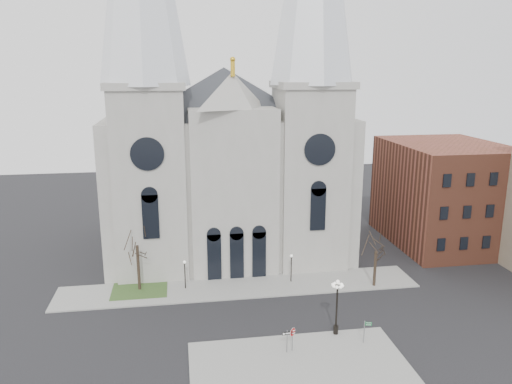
{
  "coord_description": "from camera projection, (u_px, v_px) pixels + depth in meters",
  "views": [
    {
      "loc": [
        -6.22,
        -40.23,
        23.85
      ],
      "look_at": [
        1.39,
        8.0,
        11.73
      ],
      "focal_mm": 35.0,
      "sensor_mm": 36.0,
      "label": 1
    }
  ],
  "objects": [
    {
      "name": "ground",
      "position": [
        255.0,
        339.0,
        45.25
      ],
      "size": [
        160.0,
        160.0,
        0.0
      ],
      "primitive_type": "plane",
      "color": "black",
      "rests_on": "ground"
    },
    {
      "name": "ped_lamp_right",
      "position": [
        291.0,
        263.0,
        56.62
      ],
      "size": [
        0.32,
        0.32,
        3.26
      ],
      "color": "black",
      "rests_on": "sidewalk_far"
    },
    {
      "name": "tree_left",
      "position": [
        137.0,
        243.0,
        53.75
      ],
      "size": [
        3.2,
        3.2,
        7.5
      ],
      "color": "black",
      "rests_on": "ground"
    },
    {
      "name": "globe_lamp",
      "position": [
        337.0,
        300.0,
        45.06
      ],
      "size": [
        1.46,
        1.46,
        5.33
      ],
      "rotation": [
        0.0,
        0.0,
        0.34
      ],
      "color": "black",
      "rests_on": "sidewalk_near"
    },
    {
      "name": "tree_right",
      "position": [
        376.0,
        249.0,
        55.07
      ],
      "size": [
        3.2,
        3.2,
        6.0
      ],
      "color": "black",
      "rests_on": "ground"
    },
    {
      "name": "grass_patch",
      "position": [
        140.0,
        290.0,
        55.07
      ],
      "size": [
        6.0,
        5.0,
        0.18
      ],
      "primitive_type": "cube",
      "color": "#354E21",
      "rests_on": "ground"
    },
    {
      "name": "street_name_sign",
      "position": [
        365.0,
        330.0,
        44.05
      ],
      "size": [
        0.66,
        0.2,
        2.12
      ],
      "rotation": [
        0.0,
        0.0,
        -0.23
      ],
      "color": "slate",
      "rests_on": "sidewalk_near"
    },
    {
      "name": "sidewalk_far",
      "position": [
        240.0,
        287.0,
        55.78
      ],
      "size": [
        40.0,
        6.0,
        0.14
      ],
      "primitive_type": "cube",
      "color": "gray",
      "rests_on": "ground"
    },
    {
      "name": "stop_sign",
      "position": [
        292.0,
        334.0,
        42.74
      ],
      "size": [
        0.75,
        0.29,
        2.18
      ],
      "rotation": [
        0.0,
        0.0,
        0.35
      ],
      "color": "slate",
      "rests_on": "sidewalk_near"
    },
    {
      "name": "ped_lamp_left",
      "position": [
        185.0,
        270.0,
        54.81
      ],
      "size": [
        0.32,
        0.32,
        3.26
      ],
      "color": "black",
      "rests_on": "sidewalk_far"
    },
    {
      "name": "sidewalk_near",
      "position": [
        300.0,
        367.0,
        40.89
      ],
      "size": [
        18.0,
        10.0,
        0.14
      ],
      "primitive_type": "cube",
      "color": "gray",
      "rests_on": "ground"
    },
    {
      "name": "bg_building_brick",
      "position": [
        444.0,
        193.0,
        69.19
      ],
      "size": [
        14.0,
        18.0,
        14.0
      ],
      "primitive_type": "cube",
      "color": "brown",
      "rests_on": "ground"
    },
    {
      "name": "cathedral",
      "position": [
        227.0,
        112.0,
        62.71
      ],
      "size": [
        33.0,
        26.66,
        54.0
      ],
      "color": "#9D9B92",
      "rests_on": "ground"
    },
    {
      "name": "one_way_sign",
      "position": [
        287.0,
        337.0,
        42.53
      ],
      "size": [
        0.9,
        0.13,
        2.06
      ],
      "rotation": [
        0.0,
        0.0,
        0.1
      ],
      "color": "slate",
      "rests_on": "sidewalk_near"
    }
  ]
}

